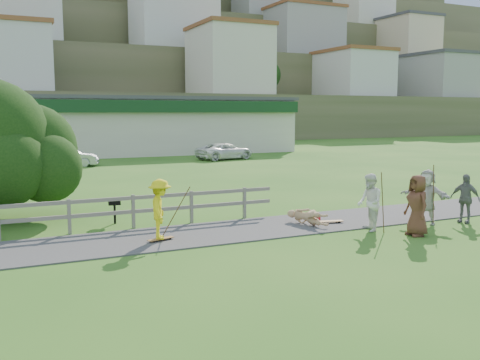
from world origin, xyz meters
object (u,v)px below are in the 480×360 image
Objects in this scene: car_white at (225,151)px; spectator_b at (465,198)px; spectator_c at (417,205)px; bbq at (115,211)px; spectator_d at (427,197)px; car_silver at (69,157)px; spectator_a at (370,203)px; skater_fallen at (308,217)px; skater_rider at (160,212)px.

spectator_b is at bearing 162.50° from car_white.
spectator_c is 2.18× the size of bbq.
spectator_c reaches higher than bbq.
spectator_d is (-1.33, 0.40, 0.09)m from spectator_b.
spectator_c is 27.07m from car_white.
bbq is at bearing 135.41° from car_white.
car_silver is 4.57× the size of bbq.
spectator_a reaches higher than spectator_b.
skater_fallen is at bearing -132.86° from spectator_c.
spectator_a is 1.44m from spectator_c.
skater_fallen is 0.97× the size of spectator_b.
spectator_d is 25.64m from car_white.
car_white is (3.58, 25.39, -0.27)m from spectator_d.
skater_rider is at bearing -82.32° from spectator_a.
spectator_c is 0.40× the size of car_white.
spectator_d is (2.44, 0.08, 0.01)m from spectator_a.
spectator_d is at bearing 111.88° from spectator_a.
skater_fallen is 0.41× the size of car_silver.
car_silver is at bearing -146.68° from spectator_a.
bbq is (-5.73, 3.04, 0.13)m from skater_fallen.
skater_rider is 10.34m from spectator_b.
spectator_b is 0.90× the size of spectator_d.
car_silver is at bearing 177.94° from spectator_b.
spectator_d is at bearing 134.08° from spectator_c.
spectator_b is (3.78, -0.33, -0.08)m from spectator_a.
spectator_d is at bearing -35.74° from skater_fallen.
car_white is at bearing 175.47° from spectator_c.
spectator_c is 27.05m from car_silver.
skater_fallen is at bearing -151.95° from car_silver.
skater_rider is at bearing -120.04° from spectator_d.
spectator_c is at bearing -26.74° from bbq.
bbq is at bearing -136.54° from spectator_d.
skater_rider is 5.10m from skater_fallen.
car_silver is (-9.66, 25.39, -0.19)m from spectator_b.
car_silver is (-4.53, 23.57, 0.35)m from skater_fallen.
spectator_a is (6.41, -1.41, 0.04)m from skater_rider.
spectator_b is 25.89m from car_white.
car_silver is 11.92m from car_white.
bbq is (-1.20, -20.53, -0.22)m from car_silver.
car_silver reaches higher than bbq.
skater_rider reaches higher than skater_fallen.
spectator_c reaches higher than skater_fallen.
car_white is at bearing -70.92° from car_silver.
spectator_b is 1.95× the size of bbq.
spectator_a is 0.39× the size of car_white.
spectator_c is at bearing -73.74° from spectator_d.
skater_rider is 3.23m from bbq.
car_silver reaches higher than skater_fallen.
spectator_a reaches higher than skater_fallen.
spectator_d is (1.54, 1.19, -0.01)m from spectator_c.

